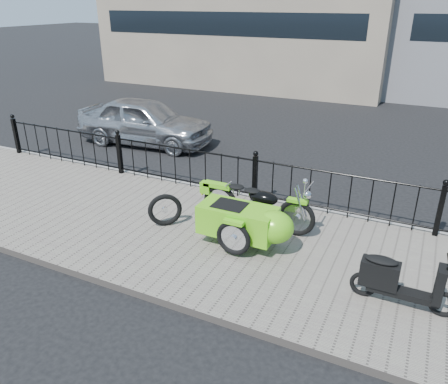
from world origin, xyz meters
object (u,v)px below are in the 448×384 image
at_px(motorcycle_sidecar, 251,219).
at_px(sedan_car, 145,121).
at_px(spare_tire, 165,210).
at_px(scooter, 397,281).

distance_m(motorcycle_sidecar, sedan_car, 6.68).
height_order(motorcycle_sidecar, sedan_car, sedan_car).
height_order(spare_tire, sedan_car, sedan_car).
bearing_deg(sedan_car, motorcycle_sidecar, -133.49).
distance_m(scooter, sedan_car, 9.03).
relative_size(motorcycle_sidecar, sedan_car, 0.56).
relative_size(spare_tire, sedan_car, 0.16).
relative_size(scooter, spare_tire, 2.23).
distance_m(motorcycle_sidecar, scooter, 2.51).
distance_m(scooter, spare_tire, 4.14).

